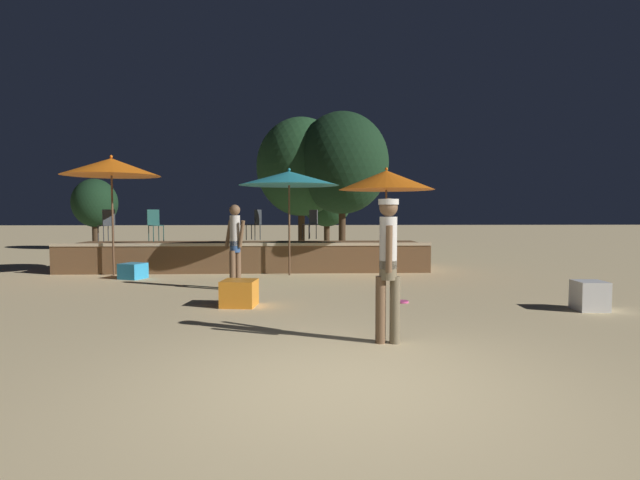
% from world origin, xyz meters
% --- Properties ---
extents(ground_plane, '(120.00, 120.00, 0.00)m').
position_xyz_m(ground_plane, '(0.00, 0.00, 0.00)').
color(ground_plane, '#D1B784').
extents(wooden_deck, '(10.15, 2.49, 0.83)m').
position_xyz_m(wooden_deck, '(-1.93, 9.97, 0.38)').
color(wooden_deck, brown).
rests_on(wooden_deck, ground).
extents(patio_umbrella_0, '(2.46, 2.46, 3.12)m').
position_xyz_m(patio_umbrella_0, '(-5.27, 8.54, 2.81)').
color(patio_umbrella_0, brown).
rests_on(patio_umbrella_0, ground).
extents(patio_umbrella_1, '(2.61, 2.61, 2.79)m').
position_xyz_m(patio_umbrella_1, '(-0.69, 8.41, 2.53)').
color(patio_umbrella_1, brown).
rests_on(patio_umbrella_1, ground).
extents(patio_umbrella_2, '(2.56, 2.56, 2.85)m').
position_xyz_m(patio_umbrella_2, '(1.90, 8.72, 2.51)').
color(patio_umbrella_2, brown).
rests_on(patio_umbrella_2, ground).
extents(cube_seat_0, '(0.68, 0.68, 0.39)m').
position_xyz_m(cube_seat_0, '(-4.56, 7.86, 0.19)').
color(cube_seat_0, '#2D9EDB').
rests_on(cube_seat_0, ground).
extents(cube_seat_1, '(0.65, 0.65, 0.46)m').
position_xyz_m(cube_seat_1, '(-1.48, 4.12, 0.23)').
color(cube_seat_1, orange).
rests_on(cube_seat_1, ground).
extents(cube_seat_2, '(0.51, 0.51, 0.49)m').
position_xyz_m(cube_seat_2, '(4.45, 3.50, 0.25)').
color(cube_seat_2, white).
rests_on(cube_seat_2, ground).
extents(person_0, '(0.50, 0.36, 1.81)m').
position_xyz_m(person_0, '(-1.79, 6.01, 1.00)').
color(person_0, brown).
rests_on(person_0, ground).
extents(person_2, '(0.31, 0.54, 1.82)m').
position_xyz_m(person_2, '(0.69, 1.55, 1.05)').
color(person_2, '#72664C').
rests_on(person_2, ground).
extents(bistro_chair_0, '(0.48, 0.48, 0.90)m').
position_xyz_m(bistro_chair_0, '(-4.54, 9.71, 1.37)').
color(bistro_chair_0, '#1E4C47').
rests_on(bistro_chair_0, wooden_deck).
extents(bistro_chair_1, '(0.48, 0.48, 0.90)m').
position_xyz_m(bistro_chair_1, '(-0.05, 10.73, 1.37)').
color(bistro_chair_1, '#47474C').
rests_on(bistro_chair_1, wooden_deck).
extents(bistro_chair_2, '(0.46, 0.46, 0.90)m').
position_xyz_m(bistro_chair_2, '(-1.72, 10.27, 1.37)').
color(bistro_chair_2, '#2D3338').
rests_on(bistro_chair_2, wooden_deck).
extents(bistro_chair_3, '(0.48, 0.48, 0.90)m').
position_xyz_m(bistro_chair_3, '(-5.81, 9.61, 1.37)').
color(bistro_chair_3, '#2D3338').
rests_on(bistro_chair_3, wooden_deck).
extents(frisbee_disc, '(0.24, 0.24, 0.03)m').
position_xyz_m(frisbee_disc, '(1.44, 4.35, 0.02)').
color(frisbee_disc, '#E54C99').
rests_on(frisbee_disc, ground).
extents(background_tree_0, '(3.74, 3.74, 5.61)m').
position_xyz_m(background_tree_0, '(-0.35, 16.41, 3.54)').
color(background_tree_0, '#3D2B1C').
rests_on(background_tree_0, ground).
extents(background_tree_1, '(3.73, 3.73, 5.69)m').
position_xyz_m(background_tree_1, '(1.31, 15.58, 3.63)').
color(background_tree_1, '#3D2B1C').
rests_on(background_tree_1, ground).
extents(background_tree_2, '(2.49, 2.49, 3.70)m').
position_xyz_m(background_tree_2, '(0.89, 19.48, 2.32)').
color(background_tree_2, '#3D2B1C').
rests_on(background_tree_2, ground).
extents(background_tree_3, '(1.94, 1.94, 3.14)m').
position_xyz_m(background_tree_3, '(-9.48, 17.88, 2.05)').
color(background_tree_3, '#3D2B1C').
rests_on(background_tree_3, ground).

